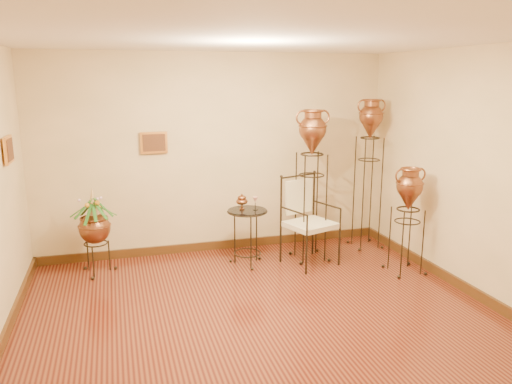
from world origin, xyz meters
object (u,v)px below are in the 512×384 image
object	(u,v)px
planter_urn	(94,225)
amphora_tall	(368,172)
side_table	(247,236)
armchair	(310,221)
amphora_mid	(311,184)

from	to	relation	value
planter_urn	amphora_tall	bearing A→B (deg)	0.12
amphora_tall	side_table	world-z (taller)	amphora_tall
armchair	side_table	size ratio (longest dim) A/B	1.25
planter_urn	armchair	bearing A→B (deg)	-9.22
armchair	amphora_mid	bearing A→B (deg)	48.78
amphora_tall	amphora_mid	bearing A→B (deg)	-165.50
amphora_tall	side_table	distance (m)	2.03
armchair	side_table	world-z (taller)	armchair
planter_urn	side_table	xyz separation A→B (m)	(1.94, -0.23, -0.25)
planter_urn	armchair	world-z (taller)	armchair
side_table	armchair	bearing A→B (deg)	-14.89
amphora_mid	planter_urn	world-z (taller)	amphora_mid
planter_urn	armchair	distance (m)	2.78
amphora_tall	armchair	bearing A→B (deg)	-157.08
armchair	amphora_tall	bearing A→B (deg)	3.94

